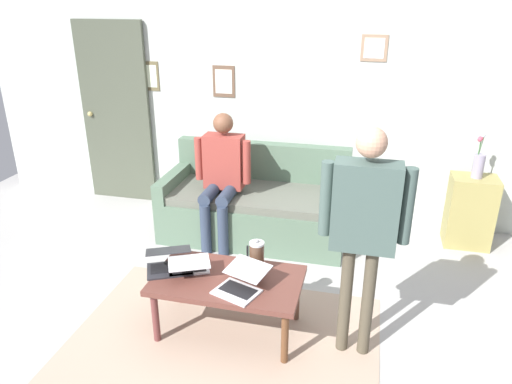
{
  "coord_description": "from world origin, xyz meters",
  "views": [
    {
      "loc": [
        -0.84,
        2.73,
        2.29
      ],
      "look_at": [
        0.02,
        -0.76,
        0.8
      ],
      "focal_mm": 33.48,
      "sensor_mm": 36.0,
      "label": 1
    }
  ],
  "objects_px": {
    "flower_vase": "(479,163)",
    "person_standing": "(364,217)",
    "laptop_center": "(241,284)",
    "french_press": "(257,256)",
    "couch": "(256,206)",
    "coffee_table": "(228,284)",
    "laptop_left": "(189,266)",
    "interior_door": "(116,114)",
    "person_seated": "(222,172)",
    "side_shelf": "(470,211)",
    "laptop_right": "(169,263)"
  },
  "relations": [
    {
      "from": "laptop_left",
      "to": "person_seated",
      "type": "xyz_separation_m",
      "value": [
        0.15,
        -1.29,
        0.24
      ]
    },
    {
      "from": "interior_door",
      "to": "flower_vase",
      "type": "relative_size",
      "value": 4.88
    },
    {
      "from": "laptop_center",
      "to": "side_shelf",
      "type": "bearing_deg",
      "value": -132.54
    },
    {
      "from": "coffee_table",
      "to": "french_press",
      "type": "bearing_deg",
      "value": -139.87
    },
    {
      "from": "coffee_table",
      "to": "laptop_left",
      "type": "relative_size",
      "value": 2.71
    },
    {
      "from": "laptop_center",
      "to": "person_seated",
      "type": "relative_size",
      "value": 0.33
    },
    {
      "from": "person_standing",
      "to": "interior_door",
      "type": "bearing_deg",
      "value": -36.45
    },
    {
      "from": "laptop_center",
      "to": "person_seated",
      "type": "height_order",
      "value": "person_seated"
    },
    {
      "from": "side_shelf",
      "to": "person_seated",
      "type": "height_order",
      "value": "person_seated"
    },
    {
      "from": "laptop_left",
      "to": "laptop_right",
      "type": "distance_m",
      "value": 0.15
    },
    {
      "from": "coffee_table",
      "to": "laptop_right",
      "type": "xyz_separation_m",
      "value": [
        0.45,
        -0.03,
        0.1
      ]
    },
    {
      "from": "laptop_right",
      "to": "person_seated",
      "type": "bearing_deg",
      "value": -90.06
    },
    {
      "from": "interior_door",
      "to": "laptop_left",
      "type": "distance_m",
      "value": 2.71
    },
    {
      "from": "laptop_left",
      "to": "laptop_right",
      "type": "xyz_separation_m",
      "value": [
        0.15,
        -0.01,
        0.0
      ]
    },
    {
      "from": "coffee_table",
      "to": "laptop_left",
      "type": "bearing_deg",
      "value": -4.02
    },
    {
      "from": "couch",
      "to": "french_press",
      "type": "relative_size",
      "value": 7.04
    },
    {
      "from": "flower_vase",
      "to": "side_shelf",
      "type": "bearing_deg",
      "value": 135.68
    },
    {
      "from": "person_seated",
      "to": "laptop_right",
      "type": "bearing_deg",
      "value": 89.94
    },
    {
      "from": "side_shelf",
      "to": "person_seated",
      "type": "xyz_separation_m",
      "value": [
        2.34,
        0.5,
        0.38
      ]
    },
    {
      "from": "interior_door",
      "to": "side_shelf",
      "type": "bearing_deg",
      "value": 175.8
    },
    {
      "from": "coffee_table",
      "to": "person_seated",
      "type": "xyz_separation_m",
      "value": [
        0.45,
        -1.31,
        0.34
      ]
    },
    {
      "from": "couch",
      "to": "person_seated",
      "type": "bearing_deg",
      "value": 39.28
    },
    {
      "from": "french_press",
      "to": "person_standing",
      "type": "bearing_deg",
      "value": 167.88
    },
    {
      "from": "french_press",
      "to": "person_seated",
      "type": "height_order",
      "value": "person_seated"
    },
    {
      "from": "laptop_right",
      "to": "french_press",
      "type": "distance_m",
      "value": 0.64
    },
    {
      "from": "coffee_table",
      "to": "person_standing",
      "type": "xyz_separation_m",
      "value": [
        -0.9,
        0.01,
        0.63
      ]
    },
    {
      "from": "laptop_center",
      "to": "laptop_right",
      "type": "relative_size",
      "value": 1.01
    },
    {
      "from": "french_press",
      "to": "couch",
      "type": "bearing_deg",
      "value": -75.96
    },
    {
      "from": "person_standing",
      "to": "laptop_center",
      "type": "bearing_deg",
      "value": 7.83
    },
    {
      "from": "laptop_right",
      "to": "person_standing",
      "type": "relative_size",
      "value": 0.27
    },
    {
      "from": "laptop_right",
      "to": "side_shelf",
      "type": "relative_size",
      "value": 0.6
    },
    {
      "from": "person_standing",
      "to": "coffee_table",
      "type": "bearing_deg",
      "value": -0.42
    },
    {
      "from": "laptop_right",
      "to": "person_seated",
      "type": "xyz_separation_m",
      "value": [
        -0.0,
        -1.29,
        0.24
      ]
    },
    {
      "from": "laptop_left",
      "to": "laptop_center",
      "type": "distance_m",
      "value": 0.44
    },
    {
      "from": "coffee_table",
      "to": "laptop_center",
      "type": "xyz_separation_m",
      "value": [
        -0.13,
        0.11,
        0.1
      ]
    },
    {
      "from": "flower_vase",
      "to": "person_standing",
      "type": "relative_size",
      "value": 0.26
    },
    {
      "from": "laptop_right",
      "to": "french_press",
      "type": "bearing_deg",
      "value": -169.09
    },
    {
      "from": "couch",
      "to": "side_shelf",
      "type": "height_order",
      "value": "couch"
    },
    {
      "from": "laptop_right",
      "to": "side_shelf",
      "type": "height_order",
      "value": "side_shelf"
    },
    {
      "from": "laptop_right",
      "to": "interior_door",
      "type": "bearing_deg",
      "value": -54.06
    },
    {
      "from": "french_press",
      "to": "laptop_left",
      "type": "bearing_deg",
      "value": 15.17
    },
    {
      "from": "couch",
      "to": "coffee_table",
      "type": "xyz_separation_m",
      "value": [
        -0.17,
        1.54,
        0.08
      ]
    },
    {
      "from": "side_shelf",
      "to": "flower_vase",
      "type": "distance_m",
      "value": 0.49
    },
    {
      "from": "french_press",
      "to": "side_shelf",
      "type": "height_order",
      "value": "side_shelf"
    },
    {
      "from": "interior_door",
      "to": "laptop_right",
      "type": "relative_size",
      "value": 4.85
    },
    {
      "from": "person_seated",
      "to": "interior_door",
      "type": "bearing_deg",
      "value": -27.53
    },
    {
      "from": "person_standing",
      "to": "couch",
      "type": "bearing_deg",
      "value": -55.33
    },
    {
      "from": "laptop_left",
      "to": "person_seated",
      "type": "relative_size",
      "value": 0.3
    },
    {
      "from": "flower_vase",
      "to": "person_seated",
      "type": "relative_size",
      "value": 0.33
    },
    {
      "from": "laptop_center",
      "to": "french_press",
      "type": "relative_size",
      "value": 1.65
    }
  ]
}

